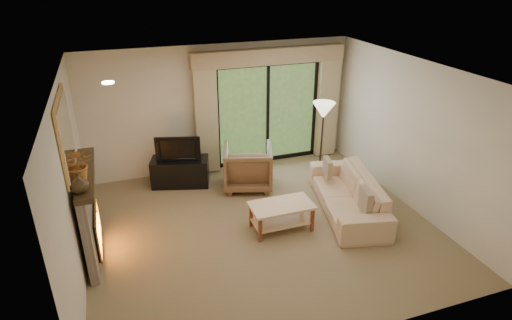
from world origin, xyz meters
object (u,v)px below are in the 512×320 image
object	(u,v)px
sofa	(348,194)
coffee_table	(281,217)
armchair	(248,167)
media_console	(180,172)

from	to	relation	value
sofa	coffee_table	distance (m)	1.34
sofa	coffee_table	world-z (taller)	sofa
armchair	sofa	bearing A→B (deg)	151.39
armchair	sofa	size ratio (longest dim) A/B	0.42
media_console	armchair	bearing A→B (deg)	-6.45
armchair	media_console	bearing A→B (deg)	-5.10
media_console	armchair	size ratio (longest dim) A/B	1.18
sofa	coffee_table	bearing A→B (deg)	-69.74
armchair	sofa	xyz separation A→B (m)	(1.38, -1.42, -0.10)
media_console	coffee_table	world-z (taller)	media_console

